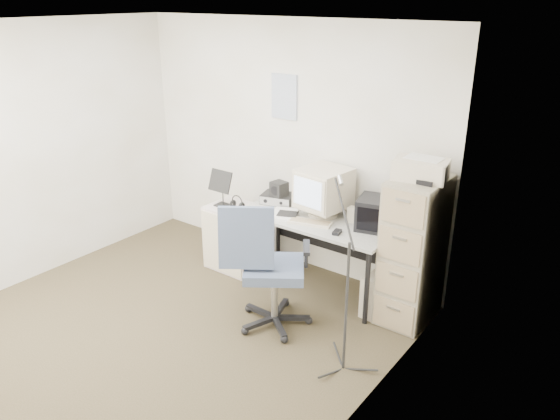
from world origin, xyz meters
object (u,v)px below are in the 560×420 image
Objects in this scene: desk at (317,252)px; filing_cabinet at (413,251)px; side_cart at (236,237)px; office_chair at (274,267)px.

filing_cabinet is at bearing 1.81° from desk.
filing_cabinet is 1.89m from side_cart.
side_cart is at bearing 112.84° from office_chair.
office_chair reaches higher than desk.
office_chair is at bearing -85.15° from desk.
side_cart is (-1.86, -0.19, -0.31)m from filing_cabinet.
filing_cabinet is 1.16× the size of office_chair.
office_chair is at bearing -32.22° from side_cart.
filing_cabinet is 1.92× the size of side_cart.
side_cart is (-0.98, 0.62, -0.22)m from office_chair.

